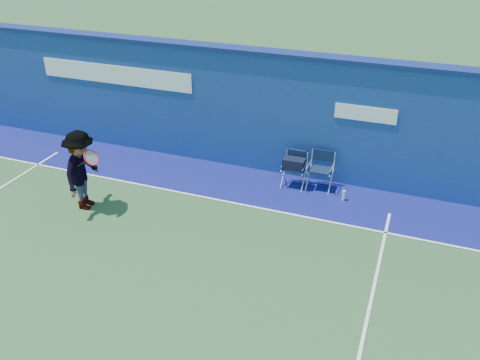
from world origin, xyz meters
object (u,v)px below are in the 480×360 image
at_px(directors_chair_right, 320,177).
at_px(water_bottle, 344,195).
at_px(directors_chair_left, 294,172).
at_px(tennis_player, 82,170).

height_order(directors_chair_right, water_bottle, directors_chair_right).
height_order(directors_chair_left, directors_chair_right, directors_chair_right).
bearing_deg(directors_chair_right, tennis_player, -150.45).
bearing_deg(directors_chair_left, water_bottle, -11.41).
bearing_deg(directors_chair_left, directors_chair_right, 11.26).
xyz_separation_m(directors_chair_left, water_bottle, (1.28, -0.26, -0.24)).
xyz_separation_m(water_bottle, tennis_player, (-5.43, -2.32, 0.80)).
xyz_separation_m(directors_chair_right, tennis_player, (-4.77, -2.70, 0.64)).
xyz_separation_m(directors_chair_left, directors_chair_right, (0.62, 0.12, -0.08)).
bearing_deg(tennis_player, directors_chair_right, 29.55).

